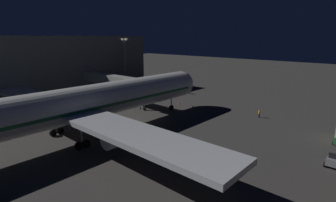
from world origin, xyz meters
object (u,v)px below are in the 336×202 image
object	(u,v)px
traffic_cone_nose_port	(193,106)
traffic_cone_nose_starboard	(179,103)
apron_floodlight_mast	(125,61)
ground_crew_by_belt_loader	(259,113)
airliner_at_gate	(73,106)
jet_bridge	(119,81)
baggage_tug_lead	(334,161)

from	to	relation	value
traffic_cone_nose_port	traffic_cone_nose_starboard	world-z (taller)	same
traffic_cone_nose_port	traffic_cone_nose_starboard	xyz separation A→B (m)	(4.40, 0.00, 0.00)
apron_floodlight_mast	ground_crew_by_belt_loader	size ratio (longest dim) A/B	9.28
airliner_at_gate	ground_crew_by_belt_loader	distance (m)	37.00
jet_bridge	baggage_tug_lead	bearing A→B (deg)	177.46
jet_bridge	baggage_tug_lead	distance (m)	47.95
baggage_tug_lead	traffic_cone_nose_starboard	size ratio (longest dim) A/B	4.23
baggage_tug_lead	traffic_cone_nose_port	size ratio (longest dim) A/B	4.23
airliner_at_gate	jet_bridge	world-z (taller)	airliner_at_gate
jet_bridge	ground_crew_by_belt_loader	size ratio (longest dim) A/B	14.72
jet_bridge	apron_floodlight_mast	world-z (taller)	apron_floodlight_mast
airliner_at_gate	traffic_cone_nose_port	xyz separation A→B (m)	(-2.20, -29.63, -5.45)
airliner_at_gate	traffic_cone_nose_port	world-z (taller)	airliner_at_gate
jet_bridge	apron_floodlight_mast	distance (m)	17.15
jet_bridge	ground_crew_by_belt_loader	bearing A→B (deg)	-158.46
apron_floodlight_mast	ground_crew_by_belt_loader	bearing A→B (deg)	-179.24
ground_crew_by_belt_loader	baggage_tug_lead	bearing A→B (deg)	138.55
airliner_at_gate	apron_floodlight_mast	xyz separation A→B (m)	(25.50, -31.59, 3.80)
jet_bridge	traffic_cone_nose_starboard	size ratio (longest dim) A/B	46.80
traffic_cone_nose_port	ground_crew_by_belt_loader	bearing A→B (deg)	-170.71
jet_bridge	apron_floodlight_mast	size ratio (longest dim) A/B	1.59
apron_floodlight_mast	traffic_cone_nose_starboard	bearing A→B (deg)	175.19
airliner_at_gate	jet_bridge	xyz separation A→B (m)	(13.60, -19.82, 0.09)
baggage_tug_lead	ground_crew_by_belt_loader	distance (m)	21.84
airliner_at_gate	traffic_cone_nose_starboard	distance (m)	30.21
traffic_cone_nose_port	baggage_tug_lead	bearing A→B (deg)	159.47
airliner_at_gate	apron_floodlight_mast	size ratio (longest dim) A/B	3.80
ground_crew_by_belt_loader	traffic_cone_nose_starboard	size ratio (longest dim) A/B	3.18
ground_crew_by_belt_loader	traffic_cone_nose_starboard	distance (m)	20.04
baggage_tug_lead	traffic_cone_nose_starboard	world-z (taller)	baggage_tug_lead
apron_floodlight_mast	traffic_cone_nose_port	world-z (taller)	apron_floodlight_mast
apron_floodlight_mast	traffic_cone_nose_starboard	world-z (taller)	apron_floodlight_mast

